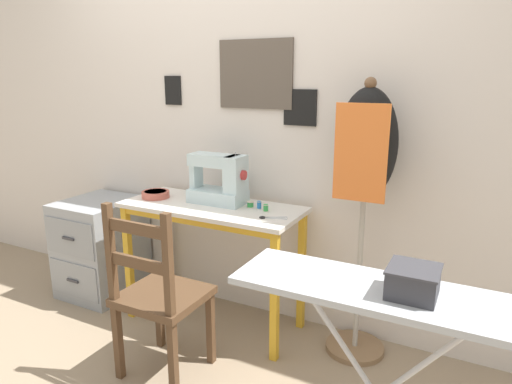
# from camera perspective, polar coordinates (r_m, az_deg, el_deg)

# --- Properties ---
(ground_plane) EXTENTS (14.00, 14.00, 0.00)m
(ground_plane) POSITION_cam_1_polar(r_m,az_deg,el_deg) (2.81, -7.80, -17.72)
(ground_plane) COLOR gray
(wall_back) EXTENTS (10.00, 0.07, 2.55)m
(wall_back) POSITION_cam_1_polar(r_m,az_deg,el_deg) (2.83, -2.55, 10.06)
(wall_back) COLOR silver
(wall_back) RESTS_ON ground_plane
(sewing_table) EXTENTS (1.08, 0.45, 0.75)m
(sewing_table) POSITION_cam_1_polar(r_m,az_deg,el_deg) (2.70, -5.64, -3.98)
(sewing_table) COLOR silver
(sewing_table) RESTS_ON ground_plane
(sewing_machine) EXTENTS (0.35, 0.17, 0.31)m
(sewing_machine) POSITION_cam_1_polar(r_m,az_deg,el_deg) (2.68, -4.46, 1.43)
(sewing_machine) COLOR silver
(sewing_machine) RESTS_ON sewing_table
(fabric_bowl) EXTENTS (0.17, 0.17, 0.04)m
(fabric_bowl) POSITION_cam_1_polar(r_m,az_deg,el_deg) (2.89, -12.44, -0.27)
(fabric_bowl) COLOR #B25647
(fabric_bowl) RESTS_ON sewing_table
(scissors) EXTENTS (0.15, 0.09, 0.01)m
(scissors) POSITION_cam_1_polar(r_m,az_deg,el_deg) (2.42, 1.64, -3.22)
(scissors) COLOR silver
(scissors) RESTS_ON sewing_table
(thread_spool_near_machine) EXTENTS (0.04, 0.04, 0.03)m
(thread_spool_near_machine) POSITION_cam_1_polar(r_m,az_deg,el_deg) (2.62, -0.70, -1.55)
(thread_spool_near_machine) COLOR green
(thread_spool_near_machine) RESTS_ON sewing_table
(thread_spool_mid_table) EXTENTS (0.03, 0.03, 0.04)m
(thread_spool_mid_table) POSITION_cam_1_polar(r_m,az_deg,el_deg) (2.58, 0.40, -1.65)
(thread_spool_mid_table) COLOR #2875C1
(thread_spool_mid_table) RESTS_ON sewing_table
(thread_spool_far_edge) EXTENTS (0.03, 0.03, 0.04)m
(thread_spool_far_edge) POSITION_cam_1_polar(r_m,az_deg,el_deg) (2.54, 1.24, -2.00)
(thread_spool_far_edge) COLOR green
(thread_spool_far_edge) RESTS_ON sewing_table
(wooden_chair) EXTENTS (0.40, 0.38, 0.92)m
(wooden_chair) POSITION_cam_1_polar(r_m,az_deg,el_deg) (2.36, -11.99, -12.65)
(wooden_chair) COLOR #513823
(wooden_chair) RESTS_ON ground_plane
(filing_cabinet) EXTENTS (0.46, 0.53, 0.66)m
(filing_cabinet) POSITION_cam_1_polar(r_m,az_deg,el_deg) (3.37, -18.78, -6.50)
(filing_cabinet) COLOR #93999E
(filing_cabinet) RESTS_ON ground_plane
(dress_form) EXTENTS (0.32, 0.32, 1.48)m
(dress_form) POSITION_cam_1_polar(r_m,az_deg,el_deg) (2.35, 13.54, 3.56)
(dress_form) COLOR #846647
(dress_form) RESTS_ON ground_plane
(ironing_board) EXTENTS (1.02, 0.31, 0.81)m
(ironing_board) POSITION_cam_1_polar(r_m,az_deg,el_deg) (1.62, 15.74, -13.25)
(ironing_board) COLOR #ADB2B7
(ironing_board) RESTS_ON ground_plane
(storage_box) EXTENTS (0.16, 0.16, 0.10)m
(storage_box) POSITION_cam_1_polar(r_m,az_deg,el_deg) (1.56, 19.04, -10.53)
(storage_box) COLOR #333338
(storage_box) RESTS_ON ironing_board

